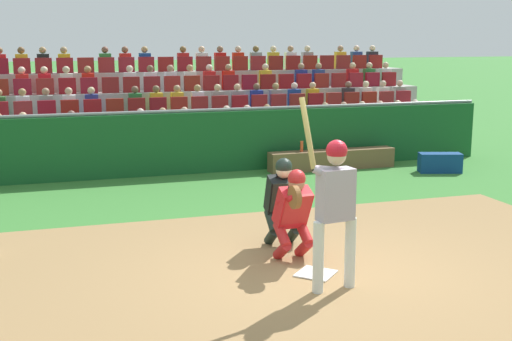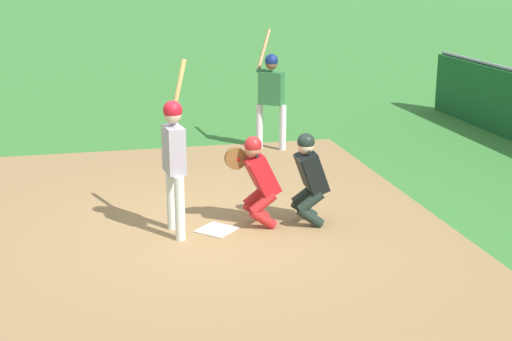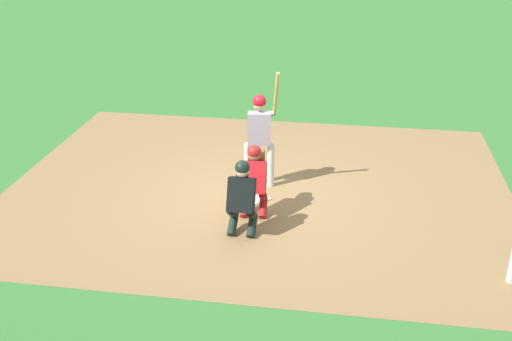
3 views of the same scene
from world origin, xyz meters
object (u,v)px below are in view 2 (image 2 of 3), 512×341
Objects in this scene: home_plate_umpire at (309,175)px; home_plate_marker at (217,230)px; catcher_crouching at (257,176)px; batter_at_plate at (174,152)px; on_deck_batter at (271,90)px.

home_plate_marker is at bearing 89.43° from home_plate_umpire.
home_plate_umpire is at bearing -97.76° from catcher_crouching.
batter_at_plate is 4.79m from on_deck_batter.
catcher_crouching is 4.30m from on_deck_batter.
home_plate_marker is 0.19× the size of batter_at_plate.
batter_at_plate reaches higher than catcher_crouching.
on_deck_batter is at bearing -7.38° from home_plate_umpire.
batter_at_plate reaches higher than on_deck_batter.
home_plate_marker is 0.20× the size of on_deck_batter.
on_deck_batter is (4.19, -0.54, 0.44)m from home_plate_umpire.
batter_at_plate is 1.79× the size of catcher_crouching.
home_plate_marker is 1.46m from home_plate_umpire.
home_plate_marker is at bearing -91.11° from batter_at_plate.
home_plate_umpire is 4.25m from on_deck_batter.
on_deck_batter is at bearing -23.60° from home_plate_marker.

